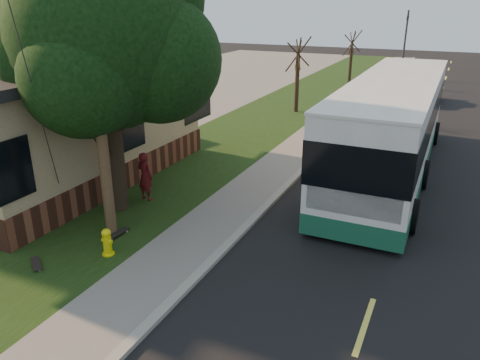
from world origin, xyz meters
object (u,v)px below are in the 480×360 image
object	(u,v)px
leafy_tree	(108,41)
fire_hydrant	(107,242)
bare_tree_far	(351,57)
skateboarder	(145,176)
dumpster	(156,124)
distant_car	(427,92)
skateboard_main	(117,234)
transit_bus	(392,124)
traffic_signal	(405,40)
skateboard_spare	(36,264)
utility_pole	(94,70)
bare_tree_near	(297,76)

from	to	relation	value
leafy_tree	fire_hydrant	bearing A→B (deg)	-59.33
bare_tree_far	skateboarder	world-z (taller)	bare_tree_far
leafy_tree	dumpster	size ratio (longest dim) A/B	4.52
dumpster	distant_car	size ratio (longest dim) A/B	0.43
skateboard_main	leafy_tree	bearing A→B (deg)	122.73
leafy_tree	transit_bus	xyz separation A→B (m)	(7.16, 6.98, -3.24)
traffic_signal	skateboard_spare	world-z (taller)	traffic_signal
leafy_tree	traffic_signal	size ratio (longest dim) A/B	1.42
fire_hydrant	skateboarder	size ratio (longest dim) A/B	0.45
bare_tree_far	skateboarder	distance (m)	26.62
traffic_signal	skateboard_main	bearing A→B (deg)	-96.13
leafy_tree	dumpster	distance (m)	9.35
bare_tree_far	transit_bus	xyz separation A→B (m)	(5.99, -20.37, -0.08)
leafy_tree	utility_pole	bearing A→B (deg)	-62.40
leafy_tree	transit_bus	size ratio (longest dim) A/B	0.58
leafy_tree	transit_bus	world-z (taller)	leafy_tree
utility_pole	dumpster	distance (m)	10.82
bare_tree_far	distant_car	bearing A→B (deg)	-41.90
bare_tree_far	skateboard_main	distance (m)	29.15
utility_pole	leafy_tree	world-z (taller)	utility_pole
skateboard_main	skateboard_spare	xyz separation A→B (m)	(-0.82, -2.10, -0.01)
bare_tree_far	skateboard_spare	xyz separation A→B (m)	(-0.87, -31.20, -1.88)
leafy_tree	distant_car	bearing A→B (deg)	71.07
utility_pole	skateboard_spare	world-z (taller)	utility_pole
bare_tree_far	traffic_signal	bearing A→B (deg)	48.81
traffic_signal	transit_bus	xyz separation A→B (m)	(2.49, -24.37, -1.24)
leafy_tree	bare_tree_near	distance (m)	15.66
fire_hydrant	leafy_tree	xyz separation A→B (m)	(-1.57, 2.65, 4.73)
utility_pole	traffic_signal	distance (m)	33.26
leafy_tree	dumpster	xyz separation A→B (m)	(-3.73, 7.31, -4.48)
transit_bus	traffic_signal	bearing A→B (deg)	95.83
traffic_signal	bare_tree_far	bearing A→B (deg)	-131.19
skateboarder	dumpster	size ratio (longest dim) A/B	0.94
utility_pole	skateboard_spare	bearing A→B (deg)	-104.49
traffic_signal	utility_pole	bearing A→B (deg)	-96.58
utility_pole	bare_tree_far	size ratio (longest dim) A/B	2.25
transit_bus	skateboard_spare	world-z (taller)	transit_bus
fire_hydrant	skateboarder	xyz separation A→B (m)	(-1.22, 3.41, 0.45)
traffic_signal	skateboarder	xyz separation A→B (m)	(-4.32, -30.59, -2.28)
bare_tree_near	skateboard_main	xyz separation A→B (m)	(0.45, -17.09, -2.02)
utility_pole	skateboarder	bearing A→B (deg)	102.02
dumpster	distant_car	bearing A→B (deg)	52.21
leafy_tree	bare_tree_far	bearing A→B (deg)	87.55
bare_tree_near	skateboarder	distance (m)	14.65
dumpster	skateboarder	bearing A→B (deg)	-58.09
skateboard_spare	dumpster	distance (m)	11.87
bare_tree_far	traffic_signal	distance (m)	5.44
leafy_tree	distant_car	xyz separation A→B (m)	(7.45, 21.72, -4.49)
skateboard_main	distant_car	size ratio (longest dim) A/B	0.22
utility_pole	bare_tree_far	world-z (taller)	utility_pole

